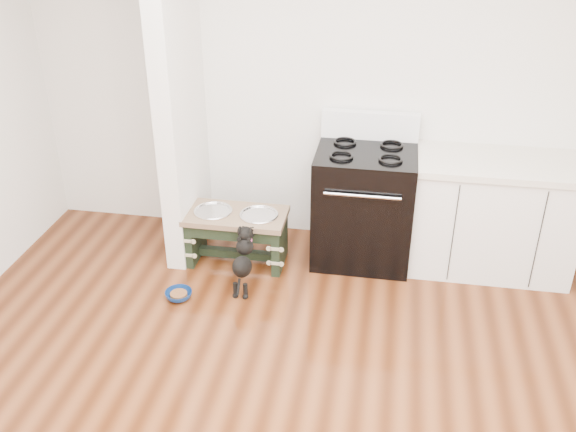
% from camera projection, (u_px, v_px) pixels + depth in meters
% --- Properties ---
extents(room_shell, '(5.00, 5.00, 5.00)m').
position_uv_depth(room_shell, '(283.00, 191.00, 2.67)').
color(room_shell, silver).
rests_on(room_shell, ground).
extents(partition_wall, '(0.15, 0.80, 2.70)m').
position_uv_depth(partition_wall, '(179.00, 89.00, 4.79)').
color(partition_wall, silver).
rests_on(partition_wall, ground).
extents(oven_range, '(0.76, 0.69, 1.14)m').
position_uv_depth(oven_range, '(364.00, 204.00, 5.04)').
color(oven_range, black).
rests_on(oven_range, ground).
extents(cabinet_run, '(1.24, 0.64, 0.91)m').
position_uv_depth(cabinet_run, '(491.00, 215.00, 4.92)').
color(cabinet_run, silver).
rests_on(cabinet_run, ground).
extents(dog_feeder, '(0.79, 0.42, 0.45)m').
position_uv_depth(dog_feeder, '(236.00, 228.00, 5.05)').
color(dog_feeder, black).
rests_on(dog_feeder, ground).
extents(puppy, '(0.14, 0.41, 0.48)m').
position_uv_depth(puppy, '(243.00, 258.00, 4.73)').
color(puppy, black).
rests_on(puppy, ground).
extents(floor_bowl, '(0.22, 0.22, 0.06)m').
position_uv_depth(floor_bowl, '(179.00, 295.00, 4.73)').
color(floor_bowl, navy).
rests_on(floor_bowl, ground).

